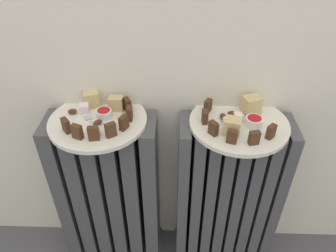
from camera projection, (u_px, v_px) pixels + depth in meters
name	position (u px, v px, depth m)	size (l,w,h in m)	color
radiator_left	(110.00, 195.00, 1.09)	(0.34, 0.13, 0.60)	#47474C
radiator_right	(226.00, 198.00, 1.08)	(0.34, 0.13, 0.60)	#47474C
plate_left	(98.00, 121.00, 0.90)	(0.28, 0.28, 0.01)	silver
plate_right	(239.00, 123.00, 0.89)	(0.28, 0.28, 0.01)	silver
dark_cake_slice_left_0	(66.00, 125.00, 0.84)	(0.03, 0.01, 0.04)	#472B19
dark_cake_slice_left_1	(77.00, 132.00, 0.82)	(0.03, 0.01, 0.04)	#472B19
dark_cake_slice_left_2	(93.00, 133.00, 0.82)	(0.03, 0.01, 0.04)	#472B19
dark_cake_slice_left_3	(111.00, 130.00, 0.83)	(0.03, 0.01, 0.04)	#472B19
dark_cake_slice_left_4	(124.00, 123.00, 0.85)	(0.03, 0.01, 0.04)	#472B19
dark_cake_slice_left_5	(130.00, 113.00, 0.89)	(0.03, 0.01, 0.04)	#472B19
dark_cake_slice_left_6	(128.00, 105.00, 0.92)	(0.03, 0.01, 0.04)	#472B19
marble_cake_slice_left_0	(92.00, 100.00, 0.94)	(0.04, 0.03, 0.05)	tan
marble_cake_slice_left_1	(116.00, 103.00, 0.93)	(0.04, 0.03, 0.04)	tan
turkish_delight_left_0	(96.00, 130.00, 0.84)	(0.02, 0.02, 0.02)	white
turkish_delight_left_1	(84.00, 108.00, 0.92)	(0.03, 0.03, 0.03)	white
medjool_date_left_0	(98.00, 123.00, 0.87)	(0.03, 0.02, 0.02)	#4C2814
medjool_date_left_1	(72.00, 111.00, 0.92)	(0.03, 0.01, 0.02)	#4C2814
jam_bowl_left	(104.00, 113.00, 0.90)	(0.04, 0.04, 0.02)	white
dark_cake_slice_right_0	(208.00, 106.00, 0.92)	(0.03, 0.01, 0.04)	#472B19
dark_cake_slice_right_1	(205.00, 117.00, 0.88)	(0.03, 0.01, 0.04)	#472B19
dark_cake_slice_right_2	(213.00, 128.00, 0.84)	(0.03, 0.01, 0.04)	#472B19
dark_cake_slice_right_3	(232.00, 137.00, 0.81)	(0.03, 0.01, 0.04)	#472B19
dark_cake_slice_right_4	(254.00, 138.00, 0.80)	(0.03, 0.01, 0.04)	#472B19
dark_cake_slice_right_5	(271.00, 132.00, 0.82)	(0.03, 0.01, 0.04)	#472B19
marble_cake_slice_right_0	(232.00, 126.00, 0.84)	(0.04, 0.04, 0.05)	tan
marble_cake_slice_right_1	(251.00, 105.00, 0.91)	(0.05, 0.04, 0.05)	tan
turkish_delight_right_0	(238.00, 117.00, 0.89)	(0.02, 0.02, 0.02)	white
turkish_delight_right_1	(227.00, 121.00, 0.88)	(0.02, 0.02, 0.02)	white
medjool_date_right_0	(223.00, 116.00, 0.90)	(0.03, 0.02, 0.01)	#4C2814
medjool_date_right_1	(232.00, 114.00, 0.91)	(0.02, 0.01, 0.02)	#4C2814
jam_bowl_right	(254.00, 121.00, 0.87)	(0.05, 0.05, 0.03)	white
fork	(92.00, 123.00, 0.88)	(0.07, 0.09, 0.00)	#B7B7BC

